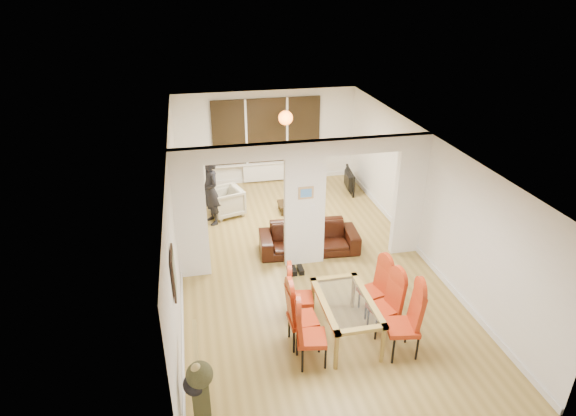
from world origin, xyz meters
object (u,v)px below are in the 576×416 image
object	(u,v)px
dining_chair_la	(312,334)
dining_chair_lc	(301,295)
dining_chair_rb	(384,305)
bowl	(300,199)
dining_chair_ra	(402,322)
television	(346,181)
dining_table	(345,318)
dining_chair_lb	(303,315)
sofa	(309,238)
bottle	(297,196)
armchair	(226,202)
dining_chair_rc	(373,288)
person	(211,191)
coffee_table	(299,206)

from	to	relation	value
dining_chair_la	dining_chair_lc	distance (m)	1.02
dining_chair_rb	bowl	size ratio (longest dim) A/B	4.57
dining_chair_ra	television	world-z (taller)	dining_chair_ra
dining_table	dining_chair_la	distance (m)	0.86
dining_chair_la	dining_chair_ra	size ratio (longest dim) A/B	0.92
dining_chair_lb	sofa	world-z (taller)	dining_chair_lb
bottle	armchair	bearing A→B (deg)	178.12
sofa	armchair	xyz separation A→B (m)	(-1.56, 2.12, 0.04)
armchair	bowl	world-z (taller)	armchair
television	sofa	bearing A→B (deg)	155.42
dining_chair_rc	bottle	xyz separation A→B (m)	(-0.35, 4.35, -0.14)
person	bottle	xyz separation A→B (m)	(2.13, 0.31, -0.45)
sofa	television	bearing A→B (deg)	62.63
television	dining_chair_lb	bearing A→B (deg)	162.43
dining_chair_lb	television	size ratio (longest dim) A/B	1.08
dining_chair_ra	dining_chair_rc	distance (m)	1.04
dining_chair_lc	dining_chair_ra	xyz separation A→B (m)	(1.33, -1.10, 0.07)
armchair	television	xyz separation A→B (m)	(3.35, 0.81, -0.05)
dining_chair_la	sofa	bearing A→B (deg)	86.27
sofa	armchair	distance (m)	2.64
television	bottle	distance (m)	1.81
dining_chair_la	dining_chair_ra	world-z (taller)	dining_chair_ra
dining_chair_rb	armchair	bearing A→B (deg)	101.06
dining_chair_ra	armchair	size ratio (longest dim) A/B	1.55
dining_chair_rc	armchair	xyz separation A→B (m)	(-2.12, 4.40, -0.17)
coffee_table	dining_chair_ra	bearing A→B (deg)	-85.75
dining_chair_ra	dining_chair_rb	bearing A→B (deg)	107.78
armchair	bottle	xyz separation A→B (m)	(1.76, -0.06, 0.02)
dining_table	dining_chair_rb	world-z (taller)	dining_chair_rb
coffee_table	dining_chair_la	bearing A→B (deg)	-101.00
dining_table	dining_chair_la	world-z (taller)	dining_chair_la
bowl	dining_table	bearing A→B (deg)	-94.29
person	coffee_table	world-z (taller)	person
dining_chair_la	armchair	world-z (taller)	dining_chair_la
dining_chair_rc	dining_chair_rb	bearing A→B (deg)	-104.37
dining_chair_lb	armchair	world-z (taller)	dining_chair_lb
dining_chair_ra	dining_chair_rb	xyz separation A→B (m)	(-0.08, 0.54, -0.05)
dining_table	dining_chair_lc	xyz separation A→B (m)	(-0.62, 0.54, 0.17)
dining_chair_rc	bottle	size ratio (longest dim) A/B	3.84
dining_chair_lb	sofa	distance (m)	2.92
sofa	person	world-z (taller)	person
television	coffee_table	distance (m)	1.84
dining_chair_lb	dining_chair_lc	xyz separation A→B (m)	(0.10, 0.58, -0.04)
dining_chair_lb	bowl	distance (m)	5.01
dining_chair_lb	dining_chair_rb	size ratio (longest dim) A/B	1.03
dining_chair_lb	dining_chair_rc	size ratio (longest dim) A/B	1.08
dining_chair_rc	bowl	xyz separation A→B (m)	(-0.27, 4.37, -0.25)
sofa	dining_chair_lc	bearing A→B (deg)	-103.59
dining_chair_ra	television	size ratio (longest dim) A/B	1.15
dining_table	dining_chair_rc	xyz separation A→B (m)	(0.63, 0.47, 0.16)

